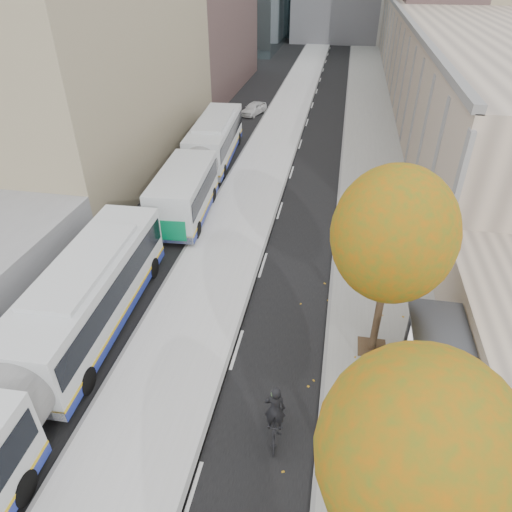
% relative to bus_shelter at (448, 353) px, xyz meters
% --- Properties ---
extents(bus_platform, '(4.25, 150.00, 0.15)m').
position_rel_bus_shelter_xyz_m(bus_platform, '(-9.56, 24.04, -2.11)').
color(bus_platform, '#B9B9B9').
rests_on(bus_platform, ground).
extents(sidewalk, '(4.75, 150.00, 0.08)m').
position_rel_bus_shelter_xyz_m(sidewalk, '(-1.56, 24.04, -2.15)').
color(sidewalk, gray).
rests_on(sidewalk, ground).
extents(building_tan, '(18.00, 92.00, 8.00)m').
position_rel_bus_shelter_xyz_m(building_tan, '(9.81, 53.04, 1.81)').
color(building_tan, gray).
rests_on(building_tan, ground).
extents(bus_shelter, '(1.90, 4.40, 2.53)m').
position_rel_bus_shelter_xyz_m(bus_shelter, '(0.00, 0.00, 0.00)').
color(bus_shelter, '#383A3F').
rests_on(bus_shelter, sidewalk).
extents(tree_b, '(4.00, 4.00, 6.97)m').
position_rel_bus_shelter_xyz_m(tree_b, '(-2.09, -5.96, 2.85)').
color(tree_b, black).
rests_on(tree_b, sidewalk).
extents(tree_c, '(4.20, 4.20, 7.28)m').
position_rel_bus_shelter_xyz_m(tree_c, '(-2.09, 2.04, 3.06)').
color(tree_c, black).
rests_on(tree_c, sidewalk).
extents(bus_near, '(3.35, 18.18, 3.01)m').
position_rel_bus_shelter_xyz_m(bus_near, '(-13.29, -2.59, -0.54)').
color(bus_near, silver).
rests_on(bus_near, ground).
extents(bus_far, '(3.78, 17.88, 2.96)m').
position_rel_bus_shelter_xyz_m(bus_far, '(-13.04, 16.49, -0.57)').
color(bus_far, silver).
rests_on(bus_far, ground).
extents(cyclist, '(0.71, 1.85, 2.31)m').
position_rel_bus_shelter_xyz_m(cyclist, '(-5.29, -2.57, -1.33)').
color(cyclist, black).
rests_on(cyclist, ground).
extents(distant_car, '(2.39, 3.71, 1.17)m').
position_rel_bus_shelter_xyz_m(distant_car, '(-12.74, 32.66, -1.60)').
color(distant_car, silver).
rests_on(distant_car, ground).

